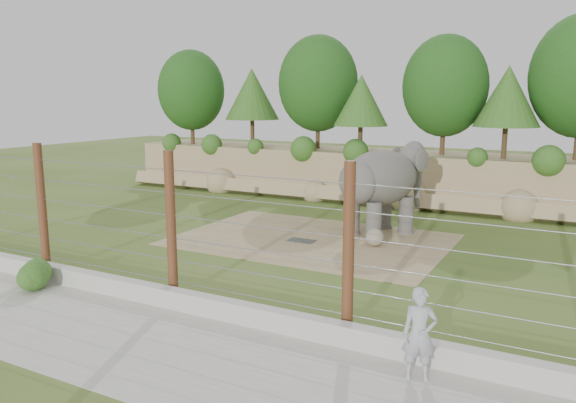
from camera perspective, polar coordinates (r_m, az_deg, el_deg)
The scene contains 11 objects.
ground at distance 19.09m, azimuth -2.85°, elevation -5.70°, with size 90.00×90.00×0.00m, color #3E5E1F.
back_embankment at distance 29.76m, azimuth 10.87°, elevation 7.72°, with size 30.00×5.52×8.77m.
dirt_patch at distance 21.41m, azimuth 2.45°, elevation -3.87°, with size 10.00×7.00×0.02m, color #947B5A.
drain_grate at distance 21.11m, azimuth 1.35°, elevation -4.00°, with size 1.00×0.60×0.03m, color #262628.
elephant at distance 22.19m, azimuth 9.34°, elevation 1.09°, with size 1.85×4.31×3.49m, color #56504D, non-canonical shape.
stone_ball at distance 20.60m, azimuth 8.80°, elevation -3.59°, with size 0.66×0.66×0.66m, color gray.
retaining_wall at distance 15.17m, azimuth -12.77°, elevation -9.33°, with size 26.00×0.35×0.50m, color #ABA99E.
walkway at distance 13.92m, azimuth -18.23°, elevation -12.54°, with size 26.00×4.00×0.01m, color #ABA99E.
barrier_fence at distance 15.04m, azimuth -11.79°, elevation -2.50°, with size 20.26×0.26×4.00m.
walkway_shrub at distance 17.43m, azimuth -24.64°, elevation -6.86°, with size 0.80×0.80×0.80m, color #274F1A.
zookeeper at distance 11.21m, azimuth 13.21°, elevation -13.00°, with size 0.66×0.43×1.81m, color #B1B4BB.
Camera 1 is at (9.48, -15.69, 5.34)m, focal length 35.00 mm.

